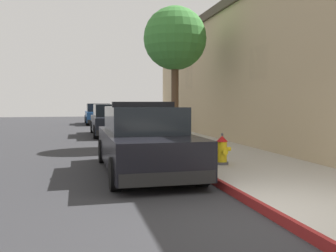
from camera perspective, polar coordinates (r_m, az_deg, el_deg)
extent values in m
cube|color=#2B2B2D|center=(14.82, -20.43, -3.47)|extent=(33.95, 60.00, 0.20)
cube|color=#ADA89E|center=(15.30, 2.50, -2.36)|extent=(3.01, 60.00, 0.15)
cube|color=maroon|center=(14.94, -3.20, -2.50)|extent=(0.08, 60.00, 0.15)
cube|color=black|center=(12.74, 13.54, 9.18)|extent=(0.06, 1.30, 1.10)
cube|color=black|center=(19.91, 3.23, 7.24)|extent=(0.06, 1.30, 1.10)
cube|color=black|center=(9.00, -3.58, -3.35)|extent=(1.84, 4.80, 0.76)
cube|color=black|center=(9.09, -3.77, 1.02)|extent=(1.64, 2.50, 0.60)
cube|color=black|center=(6.77, -0.05, -7.89)|extent=(1.76, 0.16, 0.24)
cube|color=black|center=(11.32, -5.67, -3.25)|extent=(1.76, 0.16, 0.24)
cylinder|color=black|center=(10.60, -9.80, -3.75)|extent=(0.22, 0.64, 0.64)
cylinder|color=black|center=(10.85, -0.68, -3.53)|extent=(0.22, 0.64, 0.64)
cylinder|color=black|center=(7.25, -7.93, -7.15)|extent=(0.22, 0.64, 0.64)
cylinder|color=black|center=(7.62, 5.14, -6.61)|extent=(0.22, 0.64, 0.64)
cube|color=black|center=(9.03, -3.72, 3.29)|extent=(1.48, 0.20, 0.12)
cube|color=red|center=(8.97, -5.92, 3.28)|extent=(0.44, 0.18, 0.11)
cube|color=#1E33E0|center=(9.09, -1.54, 3.30)|extent=(0.44, 0.18, 0.11)
cube|color=black|center=(19.17, -8.53, 0.33)|extent=(1.84, 4.80, 0.76)
cube|color=black|center=(19.29, -8.59, 2.37)|extent=(1.64, 2.50, 0.60)
cube|color=black|center=(16.86, -7.80, -1.00)|extent=(1.76, 0.16, 0.24)
cube|color=black|center=(21.51, -9.09, -0.02)|extent=(1.76, 0.16, 0.24)
cylinder|color=black|center=(20.82, -11.30, -0.16)|extent=(0.22, 0.64, 0.64)
cylinder|color=black|center=(20.96, -6.60, -0.09)|extent=(0.22, 0.64, 0.64)
cylinder|color=black|center=(17.43, -10.83, -0.88)|extent=(0.22, 0.64, 0.64)
cylinder|color=black|center=(17.60, -5.23, -0.79)|extent=(0.22, 0.64, 0.64)
cube|color=navy|center=(29.17, -10.48, 1.43)|extent=(1.84, 4.80, 0.76)
cube|color=black|center=(29.31, -10.52, 2.77)|extent=(1.64, 2.50, 0.60)
cube|color=black|center=(26.85, -10.19, 0.69)|extent=(1.76, 0.16, 0.24)
cube|color=black|center=(31.52, -10.72, 1.11)|extent=(1.76, 0.16, 0.24)
cylinder|color=black|center=(30.85, -12.25, 1.04)|extent=(0.22, 0.64, 0.64)
cylinder|color=black|center=(30.94, -9.07, 1.09)|extent=(0.22, 0.64, 0.64)
cylinder|color=black|center=(27.45, -12.07, 0.73)|extent=(0.22, 0.64, 0.64)
cylinder|color=black|center=(27.55, -8.49, 0.78)|extent=(0.22, 0.64, 0.64)
cylinder|color=#4C4C51|center=(9.38, 8.12, -5.54)|extent=(0.32, 0.32, 0.06)
cylinder|color=yellow|center=(9.34, 8.13, -3.85)|extent=(0.24, 0.24, 0.50)
cone|color=red|center=(9.31, 8.15, -1.89)|extent=(0.28, 0.28, 0.14)
cylinder|color=#4C4C51|center=(9.30, 8.16, -1.28)|extent=(0.05, 0.05, 0.06)
cylinder|color=yellow|center=(9.27, 7.16, -3.52)|extent=(0.10, 0.10, 0.10)
cylinder|color=yellow|center=(9.40, 9.10, -3.44)|extent=(0.10, 0.10, 0.10)
cylinder|color=yellow|center=(9.18, 8.55, -3.92)|extent=(0.13, 0.12, 0.13)
cylinder|color=brown|center=(14.36, 1.05, 3.71)|extent=(0.28, 0.28, 3.08)
sphere|color=#387A33|center=(14.56, 1.06, 13.08)|extent=(2.37, 2.37, 2.37)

